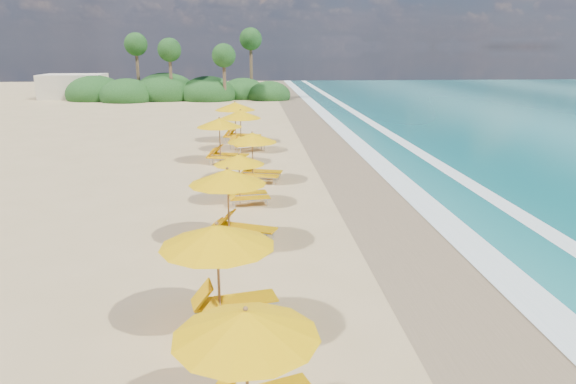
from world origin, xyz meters
name	(u,v)px	position (x,y,z in m)	size (l,w,h in m)	color
ground	(288,226)	(0.00, 0.00, 0.00)	(160.00, 160.00, 0.00)	tan
wet_sand	(403,223)	(4.00, 0.00, 0.01)	(4.00, 160.00, 0.01)	#8A7052
surf_foam	(478,221)	(6.70, 0.00, 0.03)	(4.00, 160.00, 0.01)	white
station_2	(258,364)	(-1.18, -10.00, 1.27)	(2.90, 2.84, 2.27)	olive
station_3	(227,269)	(-1.76, -6.67, 1.38)	(2.99, 2.87, 2.46)	olive
station_4	(234,201)	(-1.77, -1.51, 1.35)	(3.15, 3.12, 2.41)	olive
station_5	(243,175)	(-1.53, 2.81, 1.12)	(2.34, 2.22, 2.00)	olive
station_6	(256,153)	(-0.98, 6.39, 1.27)	(2.81, 2.71, 2.27)	olive
station_7	(223,137)	(-2.65, 10.36, 1.36)	(3.06, 2.99, 2.42)	olive
station_8	(244,127)	(-1.61, 13.72, 1.37)	(3.21, 3.19, 2.45)	olive
station_9	(238,119)	(-1.98, 16.64, 1.47)	(3.33, 3.26, 2.61)	olive
treeline	(174,91)	(-9.94, 45.51, 1.00)	(25.80, 8.80, 9.74)	#163D14
beach_building	(74,86)	(-22.00, 48.00, 1.40)	(7.00, 5.00, 2.80)	beige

